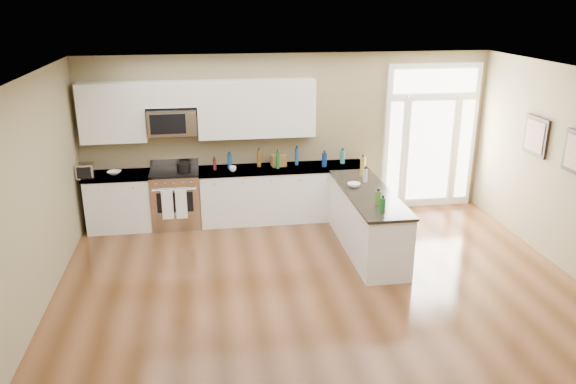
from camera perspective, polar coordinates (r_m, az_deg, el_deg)
The scene contains 19 objects.
ground at distance 6.65m, azimuth 5.53°, elevation -14.41°, with size 8.00×8.00×0.00m, color #4C2C15.
room_shell at distance 5.88m, azimuth 6.06°, elevation -0.38°, with size 8.00×8.00×8.00m.
back_cabinet_left at distance 9.71m, azimuth -16.60°, elevation -1.08°, with size 1.10×0.66×0.94m.
back_cabinet_right at distance 9.69m, azimuth -0.52°, elevation -0.29°, with size 2.85×0.66×0.94m.
peninsula_cabinet at distance 8.58m, azimuth 8.03°, elevation -3.13°, with size 0.69×2.32×0.94m.
upper_cabinet_left at distance 9.46m, azimuth -17.41°, elevation 7.70°, with size 1.04×0.33×0.95m, color white.
upper_cabinet_right at distance 9.39m, azimuth -3.21°, elevation 8.46°, with size 1.94×0.33×0.95m, color white.
upper_cabinet_short at distance 9.32m, azimuth -11.85°, elevation 9.72°, with size 0.82×0.33×0.40m, color white.
microwave at distance 9.36m, azimuth -11.68°, elevation 7.03°, with size 0.78×0.41×0.42m.
entry_door at distance 10.40m, azimuth 14.24°, elevation 5.45°, with size 1.70×0.10×2.60m.
wall_art_near at distance 9.22m, azimuth 23.87°, elevation 5.22°, with size 0.05×0.58×0.58m.
kitchen_range at distance 9.60m, azimuth -11.31°, elevation -0.60°, with size 0.80×0.71×1.08m.
stockpot at distance 9.34m, azimuth -10.56°, elevation 2.51°, with size 0.23×0.23×0.18m, color black.
toaster_oven at distance 9.49m, azimuth -19.91°, elevation 2.05°, with size 0.27×0.21×0.23m, color silver.
cardboard_box at distance 9.57m, azimuth -0.98°, elevation 3.23°, with size 0.24×0.17×0.20m, color brown.
bowl_left at distance 9.57m, azimuth -17.23°, elevation 1.90°, with size 0.21×0.21×0.05m, color white.
bowl_peninsula at distance 8.57m, azimuth 6.72°, elevation 0.71°, with size 0.20×0.20×0.06m, color white.
cup_counter at distance 9.32m, azimuth -5.64°, elevation 2.36°, with size 0.11×0.11×0.09m, color white.
counter_bottles at distance 9.07m, azimuth 3.03°, elevation 2.49°, with size 2.41×2.45×0.31m.
Camera 1 is at (-1.44, -5.35, 3.67)m, focal length 35.00 mm.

